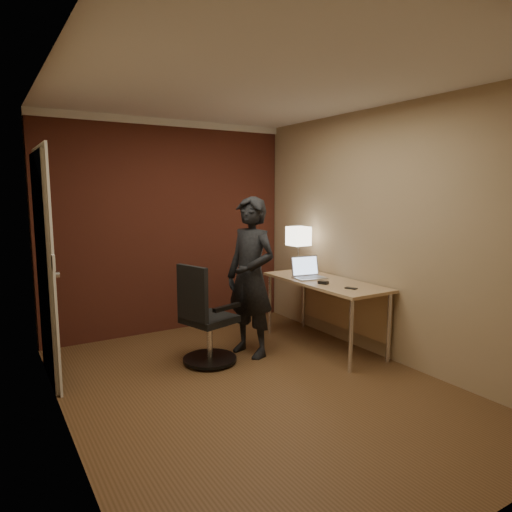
{
  "coord_description": "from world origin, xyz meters",
  "views": [
    {
      "loc": [
        -1.94,
        -3.21,
        1.68
      ],
      "look_at": [
        0.35,
        0.55,
        1.05
      ],
      "focal_mm": 32.0,
      "sensor_mm": 36.0,
      "label": 1
    }
  ],
  "objects_px": {
    "mouse": "(323,283)",
    "phone": "(351,288)",
    "person": "(251,277)",
    "desk_lamp": "(299,237)",
    "laptop": "(307,272)",
    "desk": "(330,291)",
    "office_chair": "(205,322)"
  },
  "relations": [
    {
      "from": "laptop",
      "to": "phone",
      "type": "distance_m",
      "value": 0.68
    },
    {
      "from": "person",
      "to": "office_chair",
      "type": "bearing_deg",
      "value": -104.61
    },
    {
      "from": "desk_lamp",
      "to": "person",
      "type": "relative_size",
      "value": 0.33
    },
    {
      "from": "mouse",
      "to": "laptop",
      "type": "bearing_deg",
      "value": 54.58
    },
    {
      "from": "phone",
      "to": "laptop",
      "type": "bearing_deg",
      "value": 68.67
    },
    {
      "from": "person",
      "to": "desk_lamp",
      "type": "bearing_deg",
      "value": 96.45
    },
    {
      "from": "phone",
      "to": "desk",
      "type": "bearing_deg",
      "value": 52.69
    },
    {
      "from": "desk_lamp",
      "to": "laptop",
      "type": "xyz_separation_m",
      "value": [
        -0.14,
        -0.35,
        -0.35
      ]
    },
    {
      "from": "mouse",
      "to": "person",
      "type": "height_order",
      "value": "person"
    },
    {
      "from": "mouse",
      "to": "office_chair",
      "type": "distance_m",
      "value": 1.28
    },
    {
      "from": "desk",
      "to": "laptop",
      "type": "bearing_deg",
      "value": 121.4
    },
    {
      "from": "desk_lamp",
      "to": "person",
      "type": "height_order",
      "value": "person"
    },
    {
      "from": "laptop",
      "to": "person",
      "type": "distance_m",
      "value": 0.74
    },
    {
      "from": "desk_lamp",
      "to": "phone",
      "type": "height_order",
      "value": "desk_lamp"
    },
    {
      "from": "laptop",
      "to": "mouse",
      "type": "distance_m",
      "value": 0.37
    },
    {
      "from": "mouse",
      "to": "person",
      "type": "xyz_separation_m",
      "value": [
        -0.66,
        0.35,
        0.07
      ]
    },
    {
      "from": "phone",
      "to": "mouse",
      "type": "bearing_deg",
      "value": 82.84
    },
    {
      "from": "desk",
      "to": "mouse",
      "type": "height_order",
      "value": "mouse"
    },
    {
      "from": "phone",
      "to": "person",
      "type": "bearing_deg",
      "value": 116.05
    },
    {
      "from": "desk",
      "to": "phone",
      "type": "bearing_deg",
      "value": -104.94
    },
    {
      "from": "desk",
      "to": "office_chair",
      "type": "relative_size",
      "value": 1.55
    },
    {
      "from": "desk_lamp",
      "to": "office_chair",
      "type": "distance_m",
      "value": 1.62
    },
    {
      "from": "desk_lamp",
      "to": "mouse",
      "type": "xyz_separation_m",
      "value": [
        -0.21,
        -0.72,
        -0.4
      ]
    },
    {
      "from": "mouse",
      "to": "person",
      "type": "relative_size",
      "value": 0.06
    },
    {
      "from": "desk",
      "to": "desk_lamp",
      "type": "distance_m",
      "value": 0.79
    },
    {
      "from": "phone",
      "to": "person",
      "type": "distance_m",
      "value": 1.0
    },
    {
      "from": "laptop",
      "to": "phone",
      "type": "bearing_deg",
      "value": -88.96
    },
    {
      "from": "desk",
      "to": "desk_lamp",
      "type": "height_order",
      "value": "desk_lamp"
    },
    {
      "from": "mouse",
      "to": "desk_lamp",
      "type": "bearing_deg",
      "value": 49.81
    },
    {
      "from": "mouse",
      "to": "phone",
      "type": "height_order",
      "value": "mouse"
    },
    {
      "from": "office_chair",
      "to": "person",
      "type": "relative_size",
      "value": 0.6
    },
    {
      "from": "mouse",
      "to": "office_chair",
      "type": "relative_size",
      "value": 0.1
    }
  ]
}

